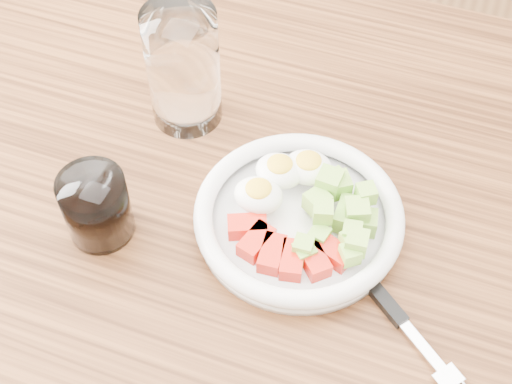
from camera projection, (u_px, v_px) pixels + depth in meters
dining_table at (261, 263)px, 0.89m from camera, size 1.50×0.90×0.77m
bowl at (299, 214)px, 0.79m from camera, size 0.23×0.23×0.06m
fork at (389, 306)px, 0.74m from camera, size 0.19×0.15×0.01m
water_glass at (183, 68)px, 0.85m from camera, size 0.09×0.09×0.16m
coffee_glass at (96, 207)px, 0.77m from camera, size 0.07×0.07×0.08m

